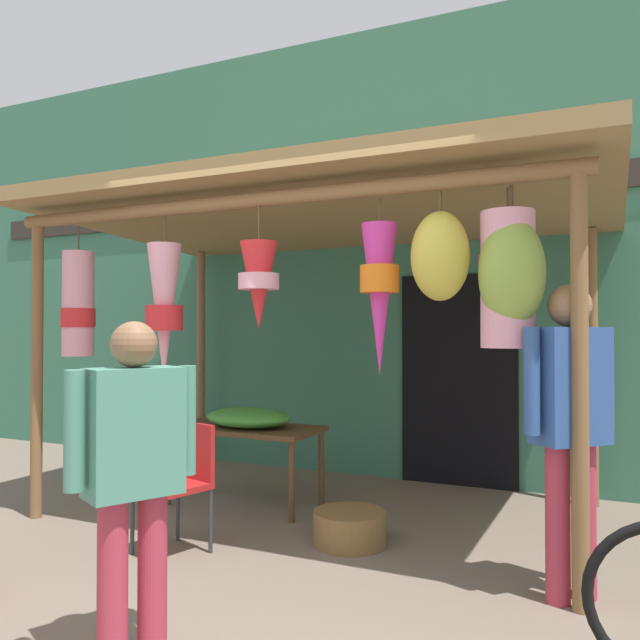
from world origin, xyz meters
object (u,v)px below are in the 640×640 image
at_px(display_table, 245,435).
at_px(vendor_in_orange, 133,464).
at_px(flower_heap_on_table, 249,418).
at_px(customer_foreground, 570,412).
at_px(wicker_basket_by_table, 350,528).
at_px(folding_chair, 181,475).

relative_size(display_table, vendor_in_orange, 0.84).
distance_m(flower_heap_on_table, customer_foreground, 2.68).
xyz_separation_m(wicker_basket_by_table, vendor_in_orange, (-0.27, -1.85, 0.77)).
bearing_deg(folding_chair, vendor_in_orange, -60.97).
bearing_deg(vendor_in_orange, display_table, 110.71).
bearing_deg(vendor_in_orange, wicker_basket_by_table, 81.70).
height_order(display_table, flower_heap_on_table, flower_heap_on_table).
xyz_separation_m(flower_heap_on_table, folding_chair, (0.12, -1.07, -0.24)).
bearing_deg(folding_chair, wicker_basket_by_table, 30.73).
height_order(flower_heap_on_table, customer_foreground, customer_foreground).
bearing_deg(vendor_in_orange, customer_foreground, 41.94).
distance_m(display_table, customer_foreground, 2.79).
relative_size(display_table, folding_chair, 1.52).
relative_size(display_table, customer_foreground, 0.74).
bearing_deg(wicker_basket_by_table, display_table, 155.12).
bearing_deg(customer_foreground, wicker_basket_by_table, 167.26).
bearing_deg(display_table, flower_heap_on_table, -35.06).
bearing_deg(display_table, customer_foreground, -18.43).
distance_m(wicker_basket_by_table, vendor_in_orange, 2.02).
bearing_deg(display_table, wicker_basket_by_table, -24.88).
bearing_deg(flower_heap_on_table, folding_chair, -83.44).
relative_size(flower_heap_on_table, wicker_basket_by_table, 1.48).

